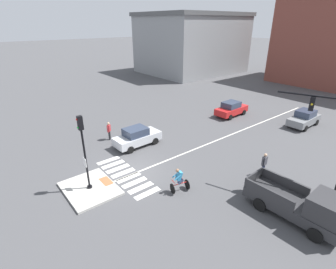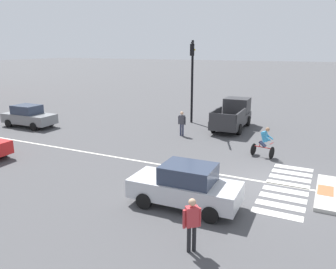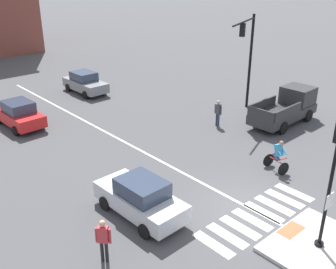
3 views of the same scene
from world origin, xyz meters
The scene contains 21 objects.
ground_plane centered at (0.00, 0.00, 0.00)m, with size 300.00×300.00×0.00m, color #474749.
traffic_island centered at (0.00, -3.24, 0.07)m, with size 3.71×2.97×0.15m, color #B2AFA8.
tactile_pad_front centered at (0.00, -2.10, 0.15)m, with size 1.10×0.60×0.01m, color #DB5B38.
signal_pole centered at (0.00, -3.24, 3.07)m, with size 0.44×0.38×4.85m.
crosswalk_stripe_a centered at (-2.65, -0.60, 0.00)m, with size 0.44×1.80×0.01m, color silver.
crosswalk_stripe_b centered at (-1.90, -0.60, 0.00)m, with size 0.44×1.80×0.01m, color silver.
crosswalk_stripe_c centered at (-1.14, -0.60, 0.00)m, with size 0.44×1.80×0.01m, color silver.
crosswalk_stripe_d centered at (-0.38, -0.60, 0.00)m, with size 0.44×1.80×0.01m, color silver.
crosswalk_stripe_e centered at (0.38, -0.60, 0.00)m, with size 0.44×1.80×0.01m, color silver.
crosswalk_stripe_f centered at (1.14, -0.60, 0.00)m, with size 0.44×1.80×0.01m, color silver.
crosswalk_stripe_g centered at (1.90, -0.60, 0.00)m, with size 0.44×1.80×0.01m, color silver.
crosswalk_stripe_h centered at (2.65, -0.60, 0.00)m, with size 0.44×1.80×0.01m, color silver.
lane_centre_line centered at (0.18, 10.00, 0.00)m, with size 0.14×28.00×0.01m, color silver.
traffic_light_mast centered at (9.43, 7.65, 4.13)m, with size 4.01×1.65×6.34m.
car_silver_westbound_near centered at (-3.49, 2.59, 0.81)m, with size 1.93×4.15×1.64m.
car_grey_eastbound_distant centered at (3.37, 18.35, 0.81)m, with size 1.90×4.13×1.64m.
car_red_westbound_distant centered at (-3.28, 15.06, 0.81)m, with size 1.96×4.16×1.64m.
pickup_truck_charcoal_cross_right centered at (9.77, 4.47, 0.98)m, with size 5.15×2.17×2.08m.
cyclist centered at (3.72, 1.08, 0.87)m, with size 0.89×1.21×1.68m.
pedestrian_at_curb_left centered at (-6.08, 1.29, 0.98)m, with size 0.40×0.44×1.67m.
pedestrian_waiting_far_side centered at (5.95, 6.92, 0.98)m, with size 0.22×0.55×1.67m.
Camera 3 is at (-11.57, -8.13, 9.41)m, focal length 42.30 mm.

